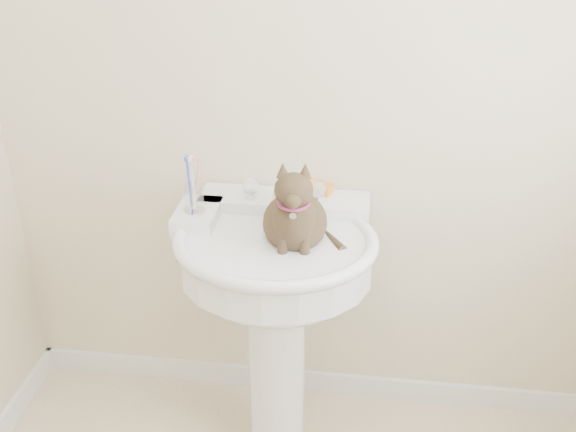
% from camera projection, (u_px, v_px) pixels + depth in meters
% --- Properties ---
extents(wall_back, '(2.20, 0.00, 2.50)m').
position_uv_depth(wall_back, '(317.00, 84.00, 2.12)').
color(wall_back, beige).
rests_on(wall_back, ground).
extents(baseboard_back, '(2.20, 0.02, 0.09)m').
position_uv_depth(baseboard_back, '(311.00, 381.00, 2.67)').
color(baseboard_back, white).
rests_on(baseboard_back, floor).
extents(pedestal_sink, '(0.65, 0.64, 0.89)m').
position_uv_depth(pedestal_sink, '(275.00, 279.00, 2.13)').
color(pedestal_sink, white).
rests_on(pedestal_sink, floor).
extents(faucet, '(0.28, 0.12, 0.14)m').
position_uv_depth(faucet, '(283.00, 190.00, 2.16)').
color(faucet, silver).
rests_on(faucet, pedestal_sink).
extents(soap_bar, '(0.10, 0.08, 0.03)m').
position_uv_depth(soap_bar, '(318.00, 188.00, 2.24)').
color(soap_bar, orange).
rests_on(soap_bar, pedestal_sink).
extents(toothbrush_cup, '(0.07, 0.07, 0.18)m').
position_uv_depth(toothbrush_cup, '(194.00, 198.00, 2.10)').
color(toothbrush_cup, silver).
rests_on(toothbrush_cup, pedestal_sink).
extents(cat, '(0.22, 0.27, 0.40)m').
position_uv_depth(cat, '(295.00, 218.00, 2.01)').
color(cat, '#4E3C28').
rests_on(cat, pedestal_sink).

